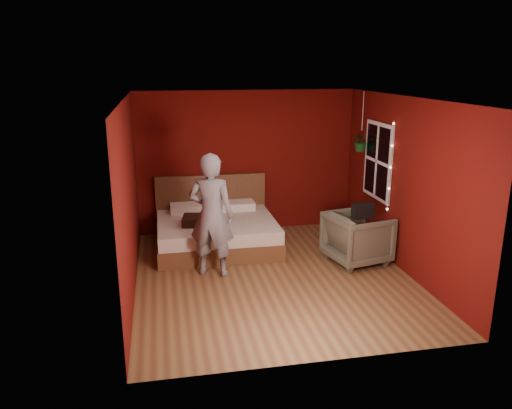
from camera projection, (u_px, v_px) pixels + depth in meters
The scene contains 10 objects.
floor at pixel (273, 276), 7.43m from camera, with size 4.50×4.50×0.00m, color brown.
room_walls at pixel (274, 165), 6.97m from camera, with size 4.04×4.54×2.62m.
window at pixel (378, 161), 8.23m from camera, with size 0.05×0.97×1.27m.
fairy_lights at pixel (390, 167), 7.73m from camera, with size 0.04×0.04×1.45m.
bed at pixel (216, 230), 8.59m from camera, with size 2.00×1.70×1.10m.
person at pixel (211, 215), 7.26m from camera, with size 0.67×0.44×1.84m, color gray.
armchair at pixel (357, 238), 7.87m from camera, with size 0.86×0.88×0.80m, color #5D5D49.
handbag at pixel (363, 211), 7.51m from camera, with size 0.32×0.16×0.23m, color black.
throw_pillow at pixel (196, 220), 8.17m from camera, with size 0.41×0.41×0.15m, color black.
hanging_plant at pixel (361, 141), 8.64m from camera, with size 0.35×0.31×1.02m.
Camera 1 is at (-1.56, -6.68, 3.06)m, focal length 35.00 mm.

